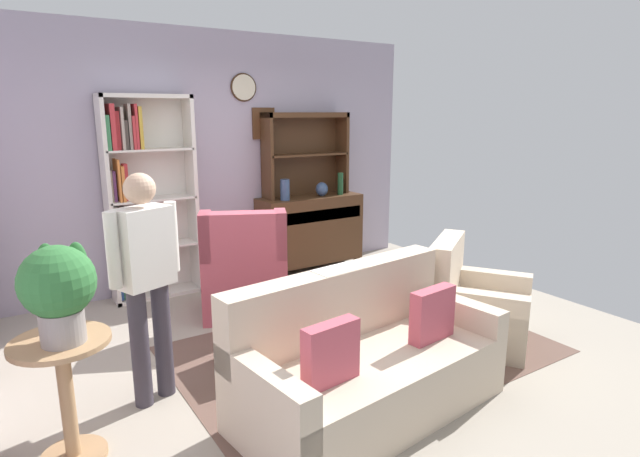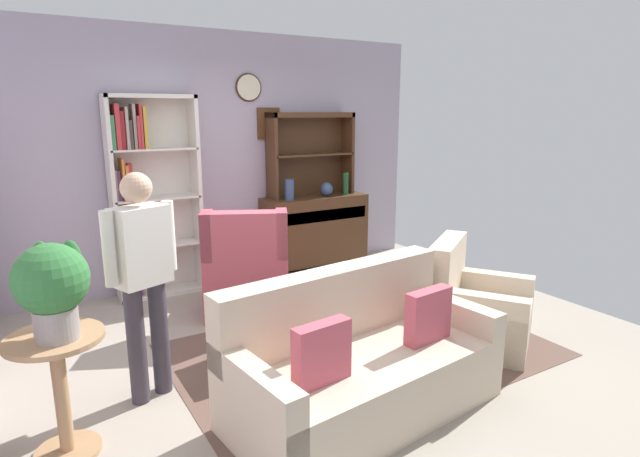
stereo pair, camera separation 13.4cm
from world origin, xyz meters
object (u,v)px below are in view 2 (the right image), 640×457
Objects in this scene: armchair_floral at (475,311)px; coffee_table at (283,312)px; sideboard at (315,229)px; vase_round at (327,189)px; book_stack at (273,304)px; wingback_chair at (247,275)px; couch_floral at (360,365)px; bookshelf at (147,196)px; plant_stand at (60,383)px; potted_plant_large at (52,284)px; vase_tall at (289,190)px; person_reading at (143,271)px; sideboard_hutch at (310,143)px; bottle_wine at (345,184)px.

armchair_floral reaches higher than coffee_table.
vase_round is (0.13, -0.07, 0.50)m from sideboard.
sideboard is 5.92× the size of book_stack.
vase_round is at bearing 30.71° from wingback_chair.
couch_floral is (-1.33, -2.84, -0.20)m from sideboard.
plant_stand is at bearing -113.67° from bookshelf.
wingback_chair is (-1.30, -0.92, -0.13)m from sideboard.
plant_stand is 0.59m from potted_plant_large.
vase_round reaches higher than armchair_floral.
couch_floral is at bearing -117.71° from vase_round.
plant_stand is at bearing -140.41° from wingback_chair.
plant_stand is (-1.74, -1.44, 0.07)m from wingback_chair.
vase_tall reaches higher than couch_floral.
book_stack is at bearing 157.66° from armchair_floral.
person_reading is at bearing 167.68° from armchair_floral.
sideboard is at bearing 91.86° from armchair_floral.
vase_round is 2.50m from book_stack.
sideboard_hutch is 2.07× the size of potted_plant_large.
couch_floral is (-1.33, -2.95, -1.25)m from sideboard_hutch.
vase_round is 0.21× the size of coffee_table.
person_reading is (-2.55, 0.56, 0.62)m from armchair_floral.
person_reading is (-2.47, -1.97, 0.40)m from sideboard.
bookshelf is at bearing 76.32° from person_reading.
couch_floral is 1.21× the size of person_reading.
bottle_wine is at bearing 44.84° from coffee_table.
vase_tall is 0.33× the size of plant_stand.
vase_round is 0.09× the size of couch_floral.
vase_round is at bearing 49.67° from coffee_table.
bottle_wine is at bearing -26.96° from sideboard_hutch.
sideboard is 3.85m from plant_stand.
bottle_wine reaches higher than armchair_floral.
coffee_table is at bearing -119.44° from vase_tall.
vase_tall is at bearing 58.64° from book_stack.
sideboard_hutch is 4.07m from plant_stand.
vase_round is 2.45m from coffee_table.
sideboard_hutch is 0.68m from vase_tall.
person_reading reaches higher than sideboard.
wingback_chair reaches higher than sideboard.
potted_plant_large is (-3.10, 0.13, 0.75)m from armchair_floral.
vase_tall is 2.17m from coffee_table.
plant_stand is at bearing -142.25° from sideboard.
potted_plant_large is 0.71m from person_reading.
sideboard_hutch is 4.51× the size of vase_tall.
vase_tall reaches higher than vase_round.
bookshelf is 2.12m from person_reading.
bottle_wine is 4.12m from potted_plant_large.
bookshelf is 1.99× the size of wingback_chair.
sideboard is 1.23× the size of wingback_chair.
vase_round is at bearing 36.23° from person_reading.
person_reading is (-2.47, -2.08, -0.65)m from sideboard_hutch.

